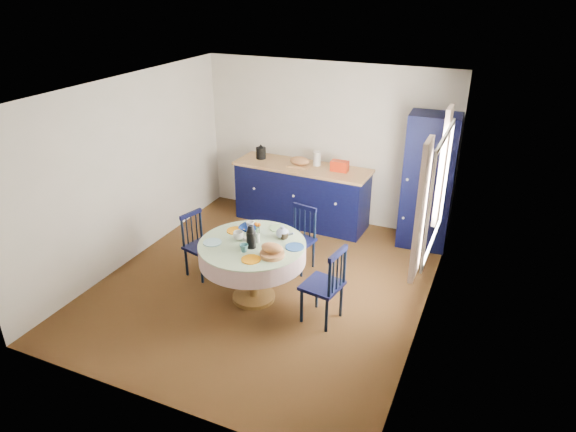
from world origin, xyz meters
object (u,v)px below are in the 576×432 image
at_px(pantry_cabinet, 428,182).
at_px(mug_a, 238,236).
at_px(dining_table, 253,253).
at_px(mug_b, 244,248).
at_px(chair_left, 200,244).
at_px(chair_right, 325,285).
at_px(mug_d, 250,225).
at_px(kitchen_counter, 302,194).
at_px(mug_c, 284,236).
at_px(cobalt_bowl, 249,228).
at_px(chair_far, 299,238).

relative_size(pantry_cabinet, mug_a, 15.08).
distance_m(dining_table, mug_b, 0.27).
relative_size(pantry_cabinet, chair_left, 2.27).
height_order(chair_right, mug_d, chair_right).
bearing_deg(pantry_cabinet, mug_b, -125.95).
relative_size(chair_right, mug_b, 9.52).
distance_m(kitchen_counter, pantry_cabinet, 1.98).
distance_m(mug_b, mug_d, 0.59).
height_order(mug_c, mug_d, mug_d).
relative_size(pantry_cabinet, cobalt_bowl, 7.91).
distance_m(chair_far, mug_a, 1.06).
relative_size(dining_table, mug_b, 12.71).
distance_m(kitchen_counter, cobalt_bowl, 2.00).
relative_size(mug_b, mug_d, 0.97).
distance_m(mug_a, cobalt_bowl, 0.27).
bearing_deg(chair_far, dining_table, -92.63).
distance_m(pantry_cabinet, chair_right, 2.49).
bearing_deg(chair_left, mug_a, -92.54).
bearing_deg(chair_far, kitchen_counter, 121.40).
distance_m(chair_left, chair_right, 1.89).
xyz_separation_m(mug_a, mug_b, (0.20, -0.24, -0.00)).
xyz_separation_m(mug_a, cobalt_bowl, (0.01, 0.27, -0.02)).
xyz_separation_m(chair_far, mug_b, (-0.22, -1.14, 0.37)).
height_order(chair_right, mug_c, chair_right).
height_order(chair_far, chair_right, chair_right).
xyz_separation_m(pantry_cabinet, chair_right, (-0.68, -2.34, -0.50)).
bearing_deg(mug_c, chair_left, 179.90).
distance_m(kitchen_counter, mug_d, 1.95).
height_order(pantry_cabinet, chair_far, pantry_cabinet).
bearing_deg(dining_table, cobalt_bowl, 124.03).
relative_size(chair_left, chair_far, 0.99).
bearing_deg(mug_c, chair_right, -25.90).
bearing_deg(mug_a, mug_c, 24.96).
xyz_separation_m(pantry_cabinet, cobalt_bowl, (-1.81, -1.98, -0.18)).
distance_m(kitchen_counter, mug_b, 2.51).
height_order(pantry_cabinet, mug_a, pantry_cabinet).
distance_m(chair_far, cobalt_bowl, 0.84).
bearing_deg(mug_d, cobalt_bowl, -74.75).
bearing_deg(chair_right, chair_left, -90.11).
xyz_separation_m(chair_far, chair_right, (0.73, -0.99, 0.04)).
height_order(dining_table, mug_a, dining_table).
xyz_separation_m(kitchen_counter, chair_far, (0.51, -1.34, -0.05)).
bearing_deg(mug_b, chair_far, 79.24).
distance_m(kitchen_counter, chair_right, 2.63).
xyz_separation_m(dining_table, chair_right, (0.94, -0.07, -0.17)).
relative_size(chair_left, mug_d, 8.34).
bearing_deg(cobalt_bowl, chair_left, -177.17).
bearing_deg(mug_b, mug_c, 57.93).
bearing_deg(dining_table, chair_left, 164.77).
bearing_deg(mug_b, mug_a, 130.33).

